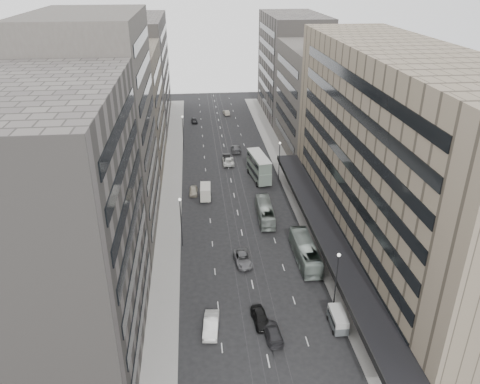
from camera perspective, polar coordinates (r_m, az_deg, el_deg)
name	(u,v)px	position (r m, az deg, el deg)	size (l,w,h in m)	color
ground	(253,289)	(65.02, 1.64, -11.70)	(220.00, 220.00, 0.00)	black
sidewalk_right	(287,175)	(98.86, 5.77, 2.12)	(4.00, 125.00, 0.15)	gray
sidewalk_left	(172,179)	(97.13, -8.25, 1.53)	(4.00, 125.00, 0.15)	gray
department_store	(397,159)	(70.09, 18.64, 3.83)	(19.20, 60.00, 30.00)	gray
building_right_mid	(318,100)	(110.48, 9.50, 11.01)	(15.00, 28.00, 24.00)	#4E4A44
building_right_far	(292,66)	(138.51, 6.37, 15.02)	(15.00, 32.00, 28.00)	#65605B
building_left_a	(58,232)	(51.67, -21.35, -4.56)	(15.00, 28.00, 30.00)	#65605B
building_left_b	(99,131)	(75.05, -16.79, 7.19)	(15.00, 26.00, 34.00)	#4E4A44
building_left_c	(124,110)	(101.83, -13.98, 9.63)	(15.00, 28.00, 25.00)	#6E6456
building_left_d	(138,71)	(133.37, -12.33, 14.18)	(15.00, 38.00, 28.00)	#65605B
lamp_right_near	(337,275)	(59.90, 11.71, -9.84)	(0.44, 0.44, 8.32)	#262628
lamp_right_far	(279,157)	(94.21, 4.83, 4.31)	(0.44, 0.44, 8.32)	#262628
lamp_left_near	(181,216)	(71.91, -7.24, -2.98)	(0.44, 0.44, 8.32)	#262628
lamp_left_far	(183,129)	(111.56, -6.98, 7.67)	(0.44, 0.44, 8.32)	#262628
bus_near	(305,251)	(70.34, 7.96, -7.19)	(2.64, 11.28, 3.14)	gray
bus_far	(265,212)	(80.82, 3.08, -2.42)	(2.37, 10.11, 2.82)	#919D94
double_decker	(259,167)	(95.38, 2.31, 3.12)	(4.02, 9.85, 5.23)	slate
vw_microbus	(338,319)	(59.66, 11.85, -14.93)	(1.86, 3.96, 2.12)	#4E5354
panel_van	(206,192)	(87.82, -4.23, 0.03)	(2.27, 4.37, 2.70)	beige
sedan_0	(260,318)	(59.39, 2.51, -15.06)	(1.77, 4.41, 1.50)	black
sedan_1	(211,325)	(58.38, -3.54, -15.87)	(1.73, 4.95, 1.63)	white
sedan_2	(243,259)	(69.61, 0.35, -8.15)	(2.34, 5.08, 1.41)	slate
sedan_3	(273,333)	(57.63, 4.01, -16.73)	(1.90, 4.68, 1.36)	#28282A
sedan_4	(193,191)	(90.26, -5.70, 0.13)	(1.58, 3.92, 1.33)	#A8A08B
sedan_5	(227,158)	(105.31, -1.62, 4.15)	(1.55, 4.43, 1.46)	black
sedan_6	(228,161)	(103.74, -1.44, 3.81)	(2.45, 5.31, 1.47)	white
sedan_7	(236,149)	(110.91, -0.49, 5.32)	(2.14, 5.25, 1.52)	#4E4E50
sedan_8	(194,120)	(133.08, -5.58, 8.69)	(1.57, 3.90, 1.33)	black
sedan_9	(226,112)	(140.00, -1.68, 9.66)	(1.43, 4.10, 1.35)	#A9A08C
pedestrian	(374,354)	(56.70, 16.04, -18.42)	(0.58, 0.38, 1.59)	black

